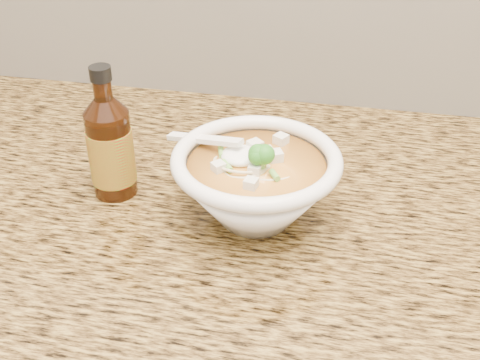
# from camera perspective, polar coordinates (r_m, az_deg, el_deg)

# --- Properties ---
(counter_slab) EXTENTS (4.00, 0.68, 0.04)m
(counter_slab) POSITION_cam_1_polar(r_m,az_deg,el_deg) (0.79, 12.49, -4.50)
(counter_slab) COLOR olive
(counter_slab) RESTS_ON cabinet
(soup_bowl) EXTENTS (0.23, 0.21, 0.11)m
(soup_bowl) POSITION_cam_1_polar(r_m,az_deg,el_deg) (0.73, 1.50, -0.48)
(soup_bowl) COLOR white
(soup_bowl) RESTS_ON counter_slab
(hot_sauce_bottle) EXTENTS (0.06, 0.06, 0.18)m
(hot_sauce_bottle) POSITION_cam_1_polar(r_m,az_deg,el_deg) (0.79, -12.17, 2.99)
(hot_sauce_bottle) COLOR #3A1907
(hot_sauce_bottle) RESTS_ON counter_slab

